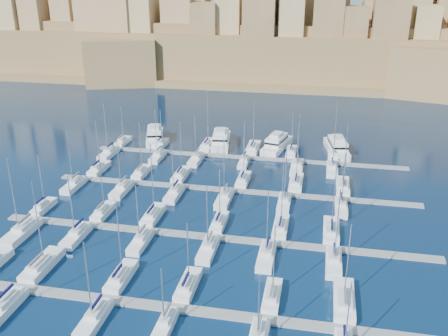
% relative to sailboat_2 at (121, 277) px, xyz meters
% --- Properties ---
extents(ground, '(600.00, 600.00, 0.00)m').
position_rel_sailboat_2_xyz_m(ground, '(11.14, 28.60, -0.74)').
color(ground, '#061532').
rests_on(ground, ground).
extents(pontoon_near, '(84.00, 2.00, 0.40)m').
position_rel_sailboat_2_xyz_m(pontoon_near, '(11.14, -5.40, -0.54)').
color(pontoon_near, slate).
rests_on(pontoon_near, ground).
extents(pontoon_mid_near, '(84.00, 2.00, 0.40)m').
position_rel_sailboat_2_xyz_m(pontoon_mid_near, '(11.14, 16.60, -0.54)').
color(pontoon_mid_near, slate).
rests_on(pontoon_mid_near, ground).
extents(pontoon_mid_far, '(84.00, 2.00, 0.40)m').
position_rel_sailboat_2_xyz_m(pontoon_mid_far, '(11.14, 38.60, -0.54)').
color(pontoon_mid_far, slate).
rests_on(pontoon_mid_far, ground).
extents(pontoon_far, '(84.00, 2.00, 0.40)m').
position_rel_sailboat_2_xyz_m(pontoon_far, '(11.14, 60.60, -0.54)').
color(pontoon_far, slate).
rests_on(pontoon_far, ground).
extents(sailboat_1, '(3.08, 10.28, 16.25)m').
position_rel_sailboat_2_xyz_m(sailboat_1, '(-14.45, 0.62, 0.03)').
color(sailboat_1, white).
rests_on(sailboat_1, ground).
extents(sailboat_2, '(2.71, 9.02, 13.98)m').
position_rel_sailboat_2_xyz_m(sailboat_2, '(0.00, 0.00, 0.00)').
color(sailboat_2, white).
rests_on(sailboat_2, ground).
extents(sailboat_3, '(2.63, 8.77, 11.88)m').
position_rel_sailboat_2_xyz_m(sailboat_3, '(11.30, -0.12, -0.02)').
color(sailboat_3, white).
rests_on(sailboat_3, ground).
extents(sailboat_4, '(2.50, 8.33, 13.01)m').
position_rel_sailboat_2_xyz_m(sailboat_4, '(24.71, -0.34, -0.01)').
color(sailboat_4, white).
rests_on(sailboat_4, ground).
extents(sailboat_5, '(3.11, 10.38, 13.67)m').
position_rel_sailboat_2_xyz_m(sailboat_5, '(35.49, 0.67, 0.01)').
color(sailboat_5, white).
rests_on(sailboat_5, ground).
extents(sailboat_7, '(3.00, 9.99, 14.86)m').
position_rel_sailboat_2_xyz_m(sailboat_7, '(-14.10, -11.27, 0.02)').
color(sailboat_7, white).
rests_on(sailboat_7, ground).
extents(sailboat_8, '(2.57, 8.55, 13.82)m').
position_rel_sailboat_2_xyz_m(sailboat_8, '(0.21, -10.56, -0.00)').
color(sailboat_8, white).
rests_on(sailboat_8, ground).
extents(sailboat_9, '(2.15, 7.15, 10.50)m').
position_rel_sailboat_2_xyz_m(sailboat_9, '(10.63, -9.88, -0.05)').
color(sailboat_9, white).
rests_on(sailboat_9, ground).
extents(sailboat_12, '(2.27, 7.55, 12.39)m').
position_rel_sailboat_2_xyz_m(sailboat_12, '(-26.07, 21.28, -0.02)').
color(sailboat_12, white).
rests_on(sailboat_12, ground).
extents(sailboat_13, '(2.47, 8.23, 13.01)m').
position_rel_sailboat_2_xyz_m(sailboat_13, '(-12.71, 21.61, -0.01)').
color(sailboat_13, white).
rests_on(sailboat_13, ground).
extents(sailboat_14, '(2.80, 9.33, 16.24)m').
position_rel_sailboat_2_xyz_m(sailboat_14, '(-2.06, 22.15, 0.02)').
color(sailboat_14, white).
rests_on(sailboat_14, ground).
extents(sailboat_15, '(2.48, 8.26, 12.06)m').
position_rel_sailboat_2_xyz_m(sailboat_15, '(11.84, 21.63, -0.02)').
color(sailboat_15, white).
rests_on(sailboat_15, ground).
extents(sailboat_16, '(2.73, 9.11, 14.58)m').
position_rel_sailboat_2_xyz_m(sailboat_16, '(23.95, 22.05, 0.01)').
color(sailboat_16, white).
rests_on(sailboat_16, ground).
extents(sailboat_17, '(2.99, 9.96, 15.13)m').
position_rel_sailboat_2_xyz_m(sailboat_17, '(33.59, 22.46, 0.02)').
color(sailboat_17, white).
rests_on(sailboat_17, ground).
extents(sailboat_18, '(3.19, 10.62, 16.27)m').
position_rel_sailboat_2_xyz_m(sailboat_18, '(-24.46, 10.42, 0.03)').
color(sailboat_18, white).
rests_on(sailboat_18, ground).
extents(sailboat_19, '(2.66, 8.87, 13.31)m').
position_rel_sailboat_2_xyz_m(sailboat_19, '(-13.51, 11.28, -0.01)').
color(sailboat_19, white).
rests_on(sailboat_19, ground).
extents(sailboat_20, '(2.52, 8.39, 12.50)m').
position_rel_sailboat_2_xyz_m(sailboat_20, '(-0.88, 11.52, -0.02)').
color(sailboat_20, white).
rests_on(sailboat_20, ground).
extents(sailboat_21, '(2.66, 8.86, 13.58)m').
position_rel_sailboat_2_xyz_m(sailboat_21, '(11.98, 11.28, -0.00)').
color(sailboat_21, white).
rests_on(sailboat_21, ground).
extents(sailboat_22, '(2.78, 9.28, 13.67)m').
position_rel_sailboat_2_xyz_m(sailboat_22, '(22.49, 11.08, -0.00)').
color(sailboat_22, white).
rests_on(sailboat_22, ground).
extents(sailboat_23, '(2.67, 8.91, 15.06)m').
position_rel_sailboat_2_xyz_m(sailboat_23, '(34.01, 11.26, 0.01)').
color(sailboat_23, white).
rests_on(sailboat_23, ground).
extents(sailboat_24, '(2.69, 8.97, 13.38)m').
position_rel_sailboat_2_xyz_m(sailboat_24, '(-23.88, 43.98, -0.01)').
color(sailboat_24, white).
rests_on(sailboat_24, ground).
extents(sailboat_25, '(2.54, 8.46, 13.54)m').
position_rel_sailboat_2_xyz_m(sailboat_25, '(-12.47, 43.73, -0.01)').
color(sailboat_25, white).
rests_on(sailboat_25, ground).
extents(sailboat_26, '(2.76, 9.20, 14.15)m').
position_rel_sailboat_2_xyz_m(sailboat_26, '(-2.41, 44.09, 0.00)').
color(sailboat_26, white).
rests_on(sailboat_26, ground).
extents(sailboat_27, '(2.66, 8.87, 14.66)m').
position_rel_sailboat_2_xyz_m(sailboat_27, '(13.01, 43.93, 0.01)').
color(sailboat_27, white).
rests_on(sailboat_27, ground).
extents(sailboat_28, '(2.99, 9.97, 15.49)m').
position_rel_sailboat_2_xyz_m(sailboat_28, '(25.48, 44.47, 0.02)').
color(sailboat_28, white).
rests_on(sailboat_28, ground).
extents(sailboat_29, '(2.99, 9.97, 15.98)m').
position_rel_sailboat_2_xyz_m(sailboat_29, '(36.22, 44.47, 0.02)').
color(sailboat_29, white).
rests_on(sailboat_29, ground).
extents(sailboat_30, '(2.65, 8.85, 14.63)m').
position_rel_sailboat_2_xyz_m(sailboat_30, '(-25.20, 33.29, 0.01)').
color(sailboat_30, white).
rests_on(sailboat_30, ground).
extents(sailboat_31, '(2.74, 9.12, 13.11)m').
position_rel_sailboat_2_xyz_m(sailboat_31, '(-13.29, 33.16, -0.01)').
color(sailboat_31, white).
rests_on(sailboat_31, ground).
extents(sailboat_32, '(2.70, 8.99, 12.92)m').
position_rel_sailboat_2_xyz_m(sailboat_32, '(-0.84, 33.22, -0.01)').
color(sailboat_32, white).
rests_on(sailboat_32, ground).
extents(sailboat_33, '(2.89, 9.63, 14.94)m').
position_rel_sailboat_2_xyz_m(sailboat_33, '(10.65, 32.91, 0.01)').
color(sailboat_33, white).
rests_on(sailboat_33, ground).
extents(sailboat_34, '(2.65, 8.82, 13.47)m').
position_rel_sailboat_2_xyz_m(sailboat_34, '(23.69, 33.31, -0.01)').
color(sailboat_34, white).
rests_on(sailboat_34, ground).
extents(sailboat_35, '(2.57, 8.57, 13.53)m').
position_rel_sailboat_2_xyz_m(sailboat_35, '(35.65, 33.43, -0.01)').
color(sailboat_35, white).
rests_on(sailboat_35, ground).
extents(sailboat_36, '(2.34, 7.81, 11.41)m').
position_rel_sailboat_2_xyz_m(sailboat_36, '(-26.14, 65.41, -0.03)').
color(sailboat_36, white).
rests_on(sailboat_36, ground).
extents(sailboat_37, '(2.40, 8.00, 11.02)m').
position_rel_sailboat_2_xyz_m(sailboat_37, '(-14.45, 65.50, -0.03)').
color(sailboat_37, white).
rests_on(sailboat_37, ground).
extents(sailboat_38, '(3.19, 10.63, 16.79)m').
position_rel_sailboat_2_xyz_m(sailboat_38, '(-1.01, 66.79, 0.04)').
color(sailboat_38, white).
rests_on(sailboat_38, ground).
extents(sailboat_39, '(3.24, 10.79, 15.14)m').
position_rel_sailboat_2_xyz_m(sailboat_39, '(12.03, 66.87, 0.03)').
color(sailboat_39, white).
rests_on(sailboat_39, ground).
extents(sailboat_40, '(2.63, 8.77, 12.21)m').
position_rel_sailboat_2_xyz_m(sailboat_40, '(22.79, 65.88, -0.02)').
color(sailboat_40, white).
rests_on(sailboat_40, ground).
extents(sailboat_41, '(2.86, 9.53, 15.85)m').
position_rel_sailboat_2_xyz_m(sailboat_41, '(34.18, 66.25, 0.02)').
color(sailboat_41, white).
rests_on(sailboat_41, ground).
extents(sailboat_42, '(2.79, 9.31, 15.06)m').
position_rel_sailboat_2_xyz_m(sailboat_42, '(-26.04, 55.07, 0.01)').
color(sailboat_42, white).
rests_on(sailboat_42, ground).
extents(sailboat_43, '(2.54, 8.48, 14.24)m').
position_rel_sailboat_2_xyz_m(sailboat_43, '(-12.13, 55.47, -0.00)').
color(sailboat_43, white).
rests_on(sailboat_43, ground).
extents(sailboat_44, '(2.66, 8.87, 13.30)m').
position_rel_sailboat_2_xyz_m(sailboat_44, '(-1.47, 55.28, -0.01)').
color(sailboat_44, white).
rests_on(sailboat_44, ground).
extents(sailboat_45, '(2.32, 7.74, 12.00)m').
position_rel_sailboat_2_xyz_m(sailboat_45, '(11.27, 55.84, -0.03)').
color(sailboat_45, white).
rests_on(sailboat_45, ground).
extents(sailboat_46, '(2.99, 9.98, 15.17)m').
position_rel_sailboat_2_xyz_m(sailboat_46, '(25.04, 54.74, 0.02)').
color(sailboat_46, white).
rests_on(sailboat_46, ground).
extents(sailboat_47, '(2.75, 9.16, 13.42)m').
position_rel_sailboat_2_xyz_m(sailboat_47, '(33.81, 55.14, -0.00)').
color(sailboat_47, white).
rests_on(sailboat_47, ground).
extents(motor_yacht_a, '(9.26, 16.47, 5.25)m').
position_rel_sailboat_2_xyz_m(motor_yacht_a, '(-17.76, 69.70, 0.98)').
color(motor_yacht_a, white).
rests_on(motor_yacht_a, ground).
extents(motor_yacht_b, '(7.11, 16.68, 5.25)m').
position_rel_sailboat_2_xyz_m(motor_yacht_b, '(2.21, 69.87, 0.98)').
color(motor_yacht_b, white).
rests_on(motor_yacht_b, ground).
extents(motor_yacht_c, '(8.07, 16.11, 5.25)m').
position_rel_sailboat_2_xyz_m(motor_yacht_c, '(18.46, 69.54, 0.98)').
color(motor_yacht_c, white).
rests_on(motor_yacht_c, ground).
extents(motor_yacht_d, '(7.46, 16.60, 5.25)m').
position_rel_sailboat_2_xyz_m(motor_yacht_d, '(35.11, 69.80, 0.98)').
color(motor_yacht_d, white).
rests_on(motor_yacht_d, ground).
extents(fortified_city, '(460.00, 108.95, 59.52)m').
position_rel_sailboat_2_xyz_m(fortified_city, '(10.95, 183.87, 14.00)').
color(fortified_city, brown).
rests_on(fortified_city, ground).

